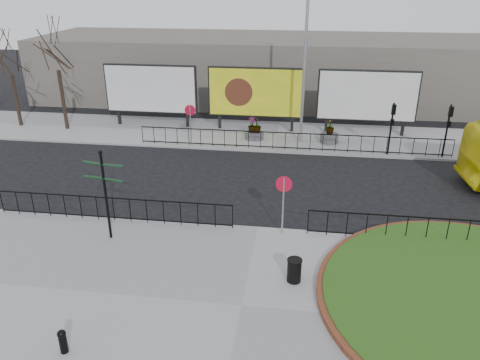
% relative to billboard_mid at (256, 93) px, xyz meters
% --- Properties ---
extents(ground, '(90.00, 90.00, 0.00)m').
position_rel_billboard_mid_xyz_m(ground, '(1.50, -12.97, -2.60)').
color(ground, black).
rests_on(ground, ground).
extents(pavement_near, '(30.00, 10.00, 0.12)m').
position_rel_billboard_mid_xyz_m(pavement_near, '(1.50, -17.97, -2.54)').
color(pavement_near, gray).
rests_on(pavement_near, ground).
extents(pavement_far, '(44.00, 6.00, 0.12)m').
position_rel_billboard_mid_xyz_m(pavement_far, '(1.50, -0.97, -2.54)').
color(pavement_far, gray).
rests_on(pavement_far, ground).
extents(railing_near_left, '(10.00, 0.10, 1.10)m').
position_rel_billboard_mid_xyz_m(railing_near_left, '(-4.50, -13.27, -1.93)').
color(railing_near_left, black).
rests_on(railing_near_left, pavement_near).
extents(railing_near_right, '(9.00, 0.10, 1.10)m').
position_rel_billboard_mid_xyz_m(railing_near_right, '(8.00, -13.27, -1.93)').
color(railing_near_right, black).
rests_on(railing_near_right, pavement_near).
extents(railing_far, '(18.00, 0.10, 1.10)m').
position_rel_billboard_mid_xyz_m(railing_far, '(2.50, -3.67, -1.93)').
color(railing_far, black).
rests_on(railing_far, pavement_far).
extents(speed_sign_far, '(0.64, 0.07, 2.47)m').
position_rel_billboard_mid_xyz_m(speed_sign_far, '(-3.50, -3.57, -0.68)').
color(speed_sign_far, gray).
rests_on(speed_sign_far, pavement_far).
extents(speed_sign_near, '(0.64, 0.07, 2.47)m').
position_rel_billboard_mid_xyz_m(speed_sign_near, '(2.50, -13.37, -0.68)').
color(speed_sign_near, gray).
rests_on(speed_sign_near, pavement_near).
extents(billboard_left, '(6.20, 0.31, 4.10)m').
position_rel_billboard_mid_xyz_m(billboard_left, '(-7.00, 0.00, 0.00)').
color(billboard_left, black).
rests_on(billboard_left, pavement_far).
extents(billboard_mid, '(6.20, 0.31, 4.10)m').
position_rel_billboard_mid_xyz_m(billboard_mid, '(0.00, 0.00, 0.00)').
color(billboard_mid, black).
rests_on(billboard_mid, pavement_far).
extents(billboard_right, '(6.20, 0.31, 4.10)m').
position_rel_billboard_mid_xyz_m(billboard_right, '(7.00, 0.00, 0.00)').
color(billboard_right, black).
rests_on(billboard_right, pavement_far).
extents(lamp_post, '(0.74, 0.18, 9.23)m').
position_rel_billboard_mid_xyz_m(lamp_post, '(3.01, -1.97, 2.23)').
color(lamp_post, gray).
rests_on(lamp_post, pavement_far).
extents(signal_pole_a, '(0.22, 0.26, 3.00)m').
position_rel_billboard_mid_xyz_m(signal_pole_a, '(8.00, -3.63, -0.50)').
color(signal_pole_a, black).
rests_on(signal_pole_a, pavement_far).
extents(signal_pole_b, '(0.22, 0.26, 3.00)m').
position_rel_billboard_mid_xyz_m(signal_pole_b, '(11.00, -3.63, -0.50)').
color(signal_pole_b, black).
rests_on(signal_pole_b, pavement_far).
extents(tree_left, '(2.00, 2.00, 7.00)m').
position_rel_billboard_mid_xyz_m(tree_left, '(-12.50, -1.47, 1.02)').
color(tree_left, '#2D2119').
rests_on(tree_left, pavement_far).
extents(tree_mid, '(2.00, 2.00, 6.20)m').
position_rel_billboard_mid_xyz_m(tree_mid, '(-16.00, -1.17, 0.62)').
color(tree_mid, '#2D2119').
rests_on(tree_mid, pavement_far).
extents(building_backdrop, '(40.00, 10.00, 5.00)m').
position_rel_billboard_mid_xyz_m(building_backdrop, '(1.50, 9.03, -0.10)').
color(building_backdrop, '#5D5952').
rests_on(building_backdrop, ground).
extents(fingerpost_sign, '(1.70, 0.54, 3.63)m').
position_rel_billboard_mid_xyz_m(fingerpost_sign, '(-4.13, -14.59, -0.29)').
color(fingerpost_sign, black).
rests_on(fingerpost_sign, pavement_near).
extents(bollard, '(0.24, 0.24, 0.74)m').
position_rel_billboard_mid_xyz_m(bollard, '(-3.03, -20.57, -2.08)').
color(bollard, black).
rests_on(bollard, pavement_near).
extents(litter_bin, '(0.51, 0.51, 0.84)m').
position_rel_billboard_mid_xyz_m(litter_bin, '(3.07, -16.47, -2.05)').
color(litter_bin, black).
rests_on(litter_bin, pavement_near).
extents(planter_a, '(0.86, 0.86, 1.40)m').
position_rel_billboard_mid_xyz_m(planter_a, '(-0.00, -1.97, -1.95)').
color(planter_a, '#4C4C4F').
rests_on(planter_a, pavement_far).
extents(planter_b, '(0.85, 0.85, 1.38)m').
position_rel_billboard_mid_xyz_m(planter_b, '(0.30, -1.97, -1.95)').
color(planter_b, '#4C4C4F').
rests_on(planter_b, pavement_far).
extents(planter_c, '(1.09, 1.09, 1.47)m').
position_rel_billboard_mid_xyz_m(planter_c, '(4.75, -1.97, -2.01)').
color(planter_c, '#4C4C4F').
rests_on(planter_c, pavement_far).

